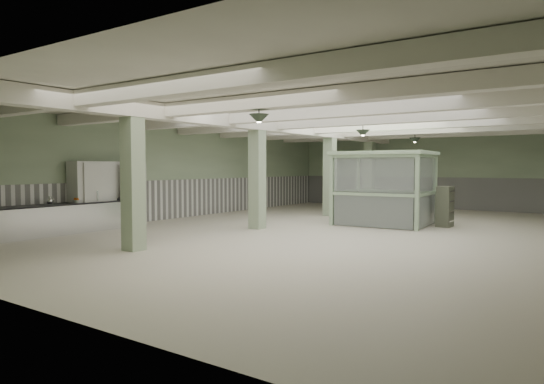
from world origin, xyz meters
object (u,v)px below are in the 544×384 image
Objects in this scene: guard_booth at (384,175)px; filing_cabinet at (445,207)px; walkin_cooler at (105,195)px; prep_counter at (69,218)px.

filing_cabinet is at bearing 11.28° from guard_booth.
prep_counter is at bearing -86.55° from walkin_cooler.
guard_booth is (7.09, 6.17, 0.64)m from walkin_cooler.
guard_booth is (7.00, 7.56, 1.26)m from prep_counter.
filing_cabinet is (8.93, 8.07, 0.21)m from prep_counter.
walkin_cooler reaches higher than filing_cabinet.
filing_cabinet is at bearing 42.09° from prep_counter.
prep_counter is at bearing -136.15° from filing_cabinet.
prep_counter is 2.11× the size of walkin_cooler.
guard_booth is 2.25m from filing_cabinet.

